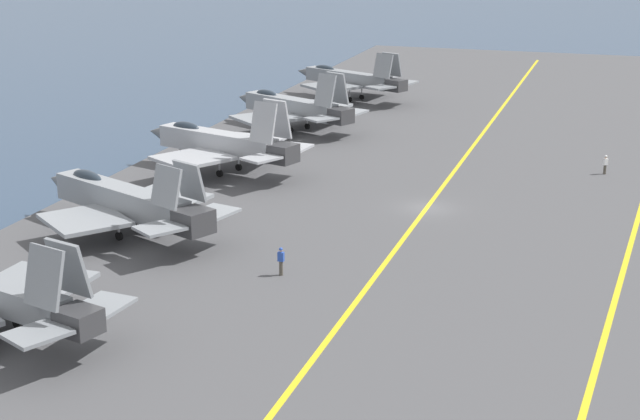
# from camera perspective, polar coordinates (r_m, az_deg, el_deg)

# --- Properties ---
(ground_plane) EXTENTS (2000.00, 2000.00, 0.00)m
(ground_plane) POSITION_cam_1_polar(r_m,az_deg,el_deg) (74.97, 6.22, -0.17)
(ground_plane) COLOR #2D425B
(carrier_deck) EXTENTS (180.13, 55.24, 0.40)m
(carrier_deck) POSITION_cam_1_polar(r_m,az_deg,el_deg) (74.91, 6.22, -0.02)
(carrier_deck) COLOR #4C4C4F
(carrier_deck) RESTS_ON ground
(deck_stripe_foul_line) EXTENTS (161.80, 10.86, 0.01)m
(deck_stripe_foul_line) POSITION_cam_1_polar(r_m,az_deg,el_deg) (73.51, 17.89, -0.93)
(deck_stripe_foul_line) COLOR yellow
(deck_stripe_foul_line) RESTS_ON carrier_deck
(deck_stripe_centerline) EXTENTS (162.12, 0.36, 0.01)m
(deck_stripe_centerline) POSITION_cam_1_polar(r_m,az_deg,el_deg) (74.85, 6.23, 0.13)
(deck_stripe_centerline) COLOR yellow
(deck_stripe_centerline) RESTS_ON carrier_deck
(parked_jet_third) EXTENTS (12.63, 17.20, 5.98)m
(parked_jet_third) POSITION_cam_1_polar(r_m,az_deg,el_deg) (69.31, -11.34, 0.56)
(parked_jet_third) COLOR gray
(parked_jet_third) RESTS_ON carrier_deck
(parked_jet_fourth) EXTENTS (13.60, 16.15, 6.83)m
(parked_jet_fourth) POSITION_cam_1_polar(r_m,az_deg,el_deg) (84.40, -5.79, 3.91)
(parked_jet_fourth) COLOR #A8AAAF
(parked_jet_fourth) RESTS_ON carrier_deck
(parked_jet_fifth) EXTENTS (14.13, 15.81, 6.44)m
(parked_jet_fifth) POSITION_cam_1_polar(r_m,az_deg,el_deg) (100.84, -1.57, 6.01)
(parked_jet_fifth) COLOR gray
(parked_jet_fifth) RESTS_ON carrier_deck
(parked_jet_sixth) EXTENTS (12.93, 16.46, 6.09)m
(parked_jet_sixth) POSITION_cam_1_polar(r_m,az_deg,el_deg) (117.30, 1.81, 7.64)
(parked_jet_sixth) COLOR gray
(parked_jet_sixth) RESTS_ON carrier_deck
(crew_white_vest) EXTENTS (0.45, 0.46, 1.67)m
(crew_white_vest) POSITION_cam_1_polar(r_m,az_deg,el_deg) (87.28, 16.26, 2.60)
(crew_white_vest) COLOR #4C473D
(crew_white_vest) RESTS_ON carrier_deck
(crew_blue_vest) EXTENTS (0.27, 0.39, 1.82)m
(crew_blue_vest) POSITION_cam_1_polar(r_m,az_deg,el_deg) (60.50, -2.28, -2.92)
(crew_blue_vest) COLOR #4C473D
(crew_blue_vest) RESTS_ON carrier_deck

